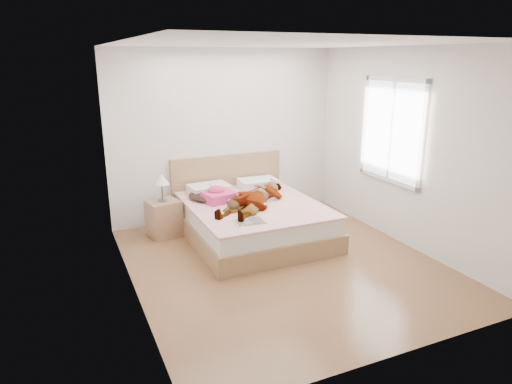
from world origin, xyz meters
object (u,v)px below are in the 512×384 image
(woman, at_px, (255,195))
(magazine, at_px, (249,221))
(phone, at_px, (212,186))
(coffee_mug, at_px, (264,206))
(bed, at_px, (251,217))
(towel, at_px, (219,195))
(plush_toy, at_px, (233,205))
(nightstand, at_px, (164,216))

(woman, relative_size, magazine, 4.18)
(phone, distance_m, coffee_mug, 0.87)
(phone, relative_size, coffee_mug, 0.92)
(phone, xyz_separation_m, bed, (0.46, -0.33, -0.43))
(towel, bearing_deg, coffee_mug, -53.12)
(bed, distance_m, plush_toy, 0.55)
(woman, distance_m, coffee_mug, 0.32)
(woman, xyz_separation_m, nightstand, (-1.17, 0.57, -0.32))
(bed, height_order, magazine, bed)
(plush_toy, distance_m, nightstand, 1.11)
(towel, relative_size, coffee_mug, 4.27)
(bed, relative_size, magazine, 5.14)
(woman, xyz_separation_m, phone, (-0.50, 0.40, 0.08))
(phone, height_order, towel, phone)
(woman, relative_size, plush_toy, 6.23)
(woman, distance_m, phone, 0.65)
(bed, xyz_separation_m, magazine, (-0.34, -0.75, 0.24))
(woman, height_order, nightstand, nightstand)
(phone, relative_size, bed, 0.05)
(coffee_mug, height_order, nightstand, nightstand)
(bed, height_order, towel, bed)
(bed, xyz_separation_m, nightstand, (-1.13, 0.50, 0.03))
(woman, distance_m, bed, 0.36)
(bed, bearing_deg, woman, -58.12)
(magazine, height_order, coffee_mug, coffee_mug)
(towel, relative_size, plush_toy, 1.78)
(towel, distance_m, coffee_mug, 0.72)
(phone, bearing_deg, nightstand, 122.44)
(bed, height_order, nightstand, bed)
(woman, bearing_deg, towel, -163.57)
(coffee_mug, height_order, plush_toy, plush_toy)
(woman, xyz_separation_m, towel, (-0.45, 0.26, -0.03))
(nightstand, bearing_deg, woman, -25.77)
(magazine, xyz_separation_m, nightstand, (-0.78, 1.25, -0.22))
(coffee_mug, bearing_deg, phone, 123.90)
(towel, xyz_separation_m, coffee_mug, (0.43, -0.57, -0.05))
(magazine, bearing_deg, phone, 96.00)
(woman, height_order, bed, bed)
(bed, relative_size, coffee_mug, 18.37)
(phone, height_order, nightstand, nightstand)
(bed, bearing_deg, nightstand, 156.20)
(woman, relative_size, nightstand, 1.86)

